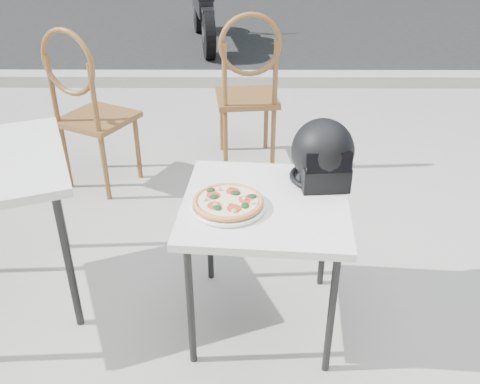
{
  "coord_description": "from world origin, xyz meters",
  "views": [
    {
      "loc": [
        -0.52,
        -2.55,
        1.89
      ],
      "look_at": [
        -0.53,
        -0.57,
        0.73
      ],
      "focal_mm": 40.0,
      "sensor_mm": 36.0,
      "label": 1
    }
  ],
  "objects_px": {
    "helmet": "(323,155)",
    "cafe_chair_side": "(86,102)",
    "plate": "(228,206)",
    "cafe_chair_main": "(248,83)",
    "pizza": "(228,201)",
    "motorcycle": "(203,11)",
    "cafe_table_main": "(265,213)"
  },
  "relations": [
    {
      "from": "cafe_table_main",
      "to": "cafe_chair_side",
      "type": "distance_m",
      "value": 1.74
    },
    {
      "from": "cafe_table_main",
      "to": "helmet",
      "type": "xyz_separation_m",
      "value": [
        0.26,
        0.18,
        0.19
      ]
    },
    {
      "from": "cafe_table_main",
      "to": "plate",
      "type": "distance_m",
      "value": 0.19
    },
    {
      "from": "pizza",
      "to": "cafe_chair_main",
      "type": "xyz_separation_m",
      "value": [
        0.1,
        1.76,
        -0.07
      ]
    },
    {
      "from": "plate",
      "to": "pizza",
      "type": "relative_size",
      "value": 1.13
    },
    {
      "from": "cafe_chair_side",
      "to": "plate",
      "type": "bearing_deg",
      "value": 152.9
    },
    {
      "from": "motorcycle",
      "to": "helmet",
      "type": "bearing_deg",
      "value": -89.21
    },
    {
      "from": "pizza",
      "to": "motorcycle",
      "type": "distance_m",
      "value": 5.28
    },
    {
      "from": "cafe_table_main",
      "to": "cafe_chair_main",
      "type": "bearing_deg",
      "value": 92.01
    },
    {
      "from": "plate",
      "to": "pizza",
      "type": "bearing_deg",
      "value": 63.91
    },
    {
      "from": "pizza",
      "to": "cafe_table_main",
      "type": "bearing_deg",
      "value": 20.3
    },
    {
      "from": "plate",
      "to": "pizza",
      "type": "xyz_separation_m",
      "value": [
        0.0,
        0.0,
        0.02
      ]
    },
    {
      "from": "helmet",
      "to": "plate",
      "type": "bearing_deg",
      "value": -155.16
    },
    {
      "from": "cafe_table_main",
      "to": "plate",
      "type": "bearing_deg",
      "value": -159.65
    },
    {
      "from": "cafe_chair_main",
      "to": "cafe_chair_side",
      "type": "xyz_separation_m",
      "value": [
        -1.07,
        -0.38,
        -0.01
      ]
    },
    {
      "from": "cafe_table_main",
      "to": "pizza",
      "type": "height_order",
      "value": "pizza"
    },
    {
      "from": "plate",
      "to": "cafe_table_main",
      "type": "bearing_deg",
      "value": 20.35
    },
    {
      "from": "cafe_chair_side",
      "to": "cafe_table_main",
      "type": "bearing_deg",
      "value": 158.38
    },
    {
      "from": "pizza",
      "to": "cafe_chair_main",
      "type": "height_order",
      "value": "cafe_chair_main"
    },
    {
      "from": "helmet",
      "to": "cafe_chair_side",
      "type": "bearing_deg",
      "value": 135.49
    },
    {
      "from": "helmet",
      "to": "cafe_chair_side",
      "type": "distance_m",
      "value": 1.81
    },
    {
      "from": "helmet",
      "to": "pizza",
      "type": "bearing_deg",
      "value": -155.18
    },
    {
      "from": "pizza",
      "to": "helmet",
      "type": "xyz_separation_m",
      "value": [
        0.42,
        0.24,
        0.1
      ]
    },
    {
      "from": "cafe_chair_main",
      "to": "cafe_chair_side",
      "type": "relative_size",
      "value": 1.01
    },
    {
      "from": "helmet",
      "to": "cafe_chair_main",
      "type": "distance_m",
      "value": 1.56
    },
    {
      "from": "cafe_table_main",
      "to": "motorcycle",
      "type": "height_order",
      "value": "motorcycle"
    },
    {
      "from": "cafe_table_main",
      "to": "motorcycle",
      "type": "bearing_deg",
      "value": 96.8
    },
    {
      "from": "plate",
      "to": "cafe_chair_main",
      "type": "bearing_deg",
      "value": 86.72
    },
    {
      "from": "pizza",
      "to": "helmet",
      "type": "distance_m",
      "value": 0.5
    },
    {
      "from": "cafe_table_main",
      "to": "motorcycle",
      "type": "relative_size",
      "value": 0.4
    },
    {
      "from": "cafe_table_main",
      "to": "cafe_chair_side",
      "type": "relative_size",
      "value": 0.68
    },
    {
      "from": "pizza",
      "to": "motorcycle",
      "type": "xyz_separation_m",
      "value": [
        -0.46,
        5.26,
        -0.29
      ]
    }
  ]
}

